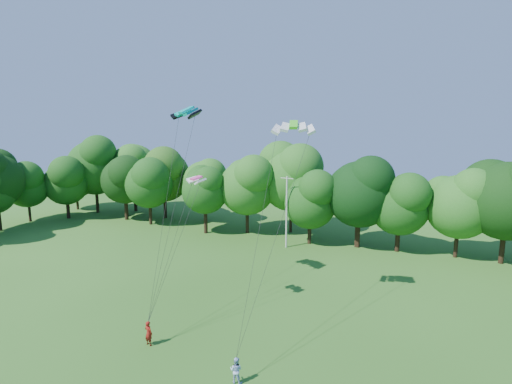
% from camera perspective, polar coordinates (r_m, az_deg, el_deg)
% --- Properties ---
extents(utility_pole, '(1.69, 0.36, 8.52)m').
position_cam_1_polar(utility_pole, '(47.03, 4.39, -2.78)').
color(utility_pole, '#B9BAB1').
rests_on(utility_pole, ground).
extents(kite_flyer_left, '(0.64, 0.45, 1.68)m').
position_cam_1_polar(kite_flyer_left, '(28.84, -15.11, -18.89)').
color(kite_flyer_left, maroon).
rests_on(kite_flyer_left, ground).
extents(kite_flyer_right, '(0.82, 0.69, 1.52)m').
position_cam_1_polar(kite_flyer_right, '(24.69, -2.87, -24.06)').
color(kite_flyer_right, '#AEC8F2').
rests_on(kite_flyer_right, ground).
extents(kite_teal, '(3.16, 2.14, 0.69)m').
position_cam_1_polar(kite_teal, '(33.82, -9.90, 11.46)').
color(kite_teal, '#05A49F').
rests_on(kite_teal, ground).
extents(kite_green, '(3.33, 2.34, 0.68)m').
position_cam_1_polar(kite_green, '(29.68, 5.39, 9.55)').
color(kite_green, '#44DA20').
rests_on(kite_green, ground).
extents(kite_pink, '(1.86, 1.41, 0.31)m').
position_cam_1_polar(kite_pink, '(29.62, -8.53, 2.00)').
color(kite_pink, '#F34395').
rests_on(kite_pink, ground).
extents(tree_back_west, '(8.76, 8.76, 12.75)m').
position_cam_1_polar(tree_back_west, '(62.86, -13.06, 3.45)').
color(tree_back_west, '#392317').
rests_on(tree_back_west, ground).
extents(tree_back_center, '(8.57, 8.57, 12.47)m').
position_cam_1_polar(tree_back_center, '(47.80, 14.72, 1.30)').
color(tree_back_center, black).
rests_on(tree_back_center, ground).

